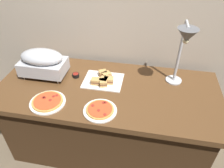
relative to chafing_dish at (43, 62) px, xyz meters
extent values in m
plane|color=brown|center=(0.59, -0.08, -0.91)|extent=(8.00, 8.00, 0.00)
cube|color=#B7A893|center=(0.59, 0.42, 0.29)|extent=(4.40, 0.04, 2.40)
cube|color=brown|center=(0.59, -0.08, -0.17)|extent=(1.90, 0.84, 0.05)
cube|color=#3C2715|center=(0.59, -0.08, -0.55)|extent=(1.75, 0.74, 0.71)
cylinder|color=#B7BABF|center=(-0.16, -0.10, -0.13)|extent=(0.01, 0.01, 0.04)
cylinder|color=#B7BABF|center=(0.16, -0.10, -0.13)|extent=(0.01, 0.01, 0.04)
cylinder|color=#B7BABF|center=(-0.16, 0.10, -0.13)|extent=(0.01, 0.01, 0.04)
cylinder|color=#B7BABF|center=(0.16, 0.10, -0.13)|extent=(0.01, 0.01, 0.04)
cube|color=#B7BABF|center=(0.00, 0.00, -0.05)|extent=(0.40, 0.24, 0.12)
ellipsoid|color=#B7BABF|center=(0.00, 0.00, 0.05)|extent=(0.38, 0.23, 0.12)
cylinder|color=#B7BABF|center=(1.15, 0.14, -0.14)|extent=(0.14, 0.14, 0.01)
cylinder|color=#B7BABF|center=(1.15, 0.14, 0.13)|extent=(0.02, 0.02, 0.54)
cylinder|color=#B7BABF|center=(1.15, 0.06, 0.40)|extent=(0.02, 0.15, 0.02)
cone|color=#595B60|center=(1.15, -0.01, 0.35)|extent=(0.15, 0.15, 0.10)
sphere|color=#F9EAB2|center=(1.15, -0.01, 0.31)|extent=(0.04, 0.04, 0.04)
cylinder|color=white|center=(0.60, -0.36, -0.14)|extent=(0.25, 0.25, 0.01)
cylinder|color=#C68E42|center=(0.60, -0.36, -0.13)|extent=(0.21, 0.21, 0.01)
cylinder|color=#B74723|center=(0.60, -0.36, -0.12)|extent=(0.18, 0.18, 0.00)
cylinder|color=maroon|center=(0.61, -0.29, -0.12)|extent=(0.02, 0.02, 0.00)
cylinder|color=maroon|center=(0.63, -0.29, -0.12)|extent=(0.02, 0.02, 0.00)
cylinder|color=maroon|center=(0.54, -0.34, -0.12)|extent=(0.02, 0.02, 0.00)
cylinder|color=maroon|center=(0.65, -0.41, -0.12)|extent=(0.02, 0.02, 0.00)
cylinder|color=maroon|center=(0.59, -0.38, -0.12)|extent=(0.02, 0.02, 0.00)
cylinder|color=white|center=(0.18, -0.35, -0.14)|extent=(0.28, 0.28, 0.01)
cylinder|color=#C68E42|center=(0.18, -0.35, -0.13)|extent=(0.24, 0.24, 0.01)
cylinder|color=#B74723|center=(0.18, -0.35, -0.12)|extent=(0.21, 0.21, 0.00)
cylinder|color=maroon|center=(0.13, -0.32, -0.12)|extent=(0.02, 0.02, 0.00)
cylinder|color=maroon|center=(0.20, -0.34, -0.12)|extent=(0.02, 0.02, 0.00)
cylinder|color=maroon|center=(0.23, -0.28, -0.12)|extent=(0.02, 0.02, 0.00)
cylinder|color=maroon|center=(0.15, -0.32, -0.12)|extent=(0.02, 0.02, 0.00)
cylinder|color=maroon|center=(0.21, -0.30, -0.12)|extent=(0.02, 0.02, 0.00)
cube|color=white|center=(0.54, 0.01, -0.14)|extent=(0.34, 0.27, 0.01)
cube|color=tan|center=(0.52, 0.08, -0.13)|extent=(0.09, 0.08, 0.02)
cube|color=brown|center=(0.52, 0.08, -0.11)|extent=(0.09, 0.08, 0.01)
cube|color=tan|center=(0.52, 0.08, -0.10)|extent=(0.09, 0.08, 0.02)
cube|color=tan|center=(0.56, -0.06, -0.13)|extent=(0.08, 0.09, 0.02)
cube|color=brown|center=(0.56, -0.06, -0.11)|extent=(0.08, 0.09, 0.01)
cube|color=tan|center=(0.56, -0.06, -0.10)|extent=(0.08, 0.09, 0.02)
cube|color=tan|center=(0.56, -0.02, -0.13)|extent=(0.07, 0.08, 0.02)
cube|color=brown|center=(0.56, -0.02, -0.11)|extent=(0.07, 0.08, 0.01)
cube|color=tan|center=(0.56, -0.02, -0.10)|extent=(0.07, 0.08, 0.02)
cube|color=tan|center=(0.56, 0.06, -0.13)|extent=(0.10, 0.10, 0.02)
cube|color=brown|center=(0.56, 0.06, -0.11)|extent=(0.10, 0.10, 0.01)
cube|color=tan|center=(0.56, 0.06, -0.10)|extent=(0.10, 0.10, 0.02)
cube|color=tan|center=(0.60, -0.01, -0.13)|extent=(0.09, 0.08, 0.02)
cube|color=brown|center=(0.60, -0.01, -0.11)|extent=(0.09, 0.08, 0.01)
cube|color=tan|center=(0.60, -0.01, -0.10)|extent=(0.09, 0.08, 0.02)
cube|color=tan|center=(0.49, -0.05, -0.13)|extent=(0.07, 0.06, 0.02)
cube|color=brown|center=(0.49, -0.05, -0.11)|extent=(0.07, 0.06, 0.01)
cube|color=tan|center=(0.49, -0.05, -0.10)|extent=(0.07, 0.06, 0.02)
cylinder|color=black|center=(0.28, 0.03, -0.13)|extent=(0.06, 0.06, 0.03)
cylinder|color=maroon|center=(0.28, 0.03, -0.12)|extent=(0.05, 0.05, 0.01)
camera|label=1|loc=(0.90, -1.46, 0.98)|focal=33.97mm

